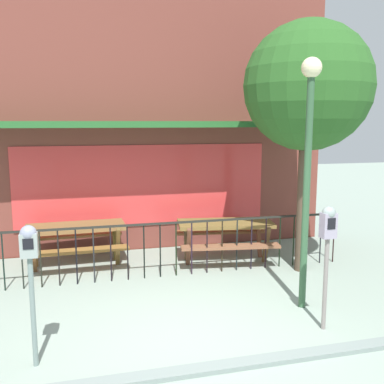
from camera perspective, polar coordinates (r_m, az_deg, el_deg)
ground at (r=5.87m, az=-0.05°, el=-18.01°), size 40.00×40.00×0.00m
pub_storefront at (r=9.36m, az=-6.54°, el=10.23°), size 8.02×1.42×5.79m
patio_fence_front at (r=7.63m, az=-4.14°, el=-6.22°), size 6.76×0.04×0.97m
picnic_table_left at (r=8.50m, az=-14.79°, el=-5.25°), size 1.84×1.42×0.79m
picnic_table_right at (r=8.52m, az=4.33°, el=-4.93°), size 1.98×1.61×0.79m
parking_meter_near at (r=5.05m, az=-20.25°, el=-8.07°), size 0.18×0.17×1.60m
parking_meter_far at (r=5.84m, az=17.16°, el=-5.36°), size 0.18×0.17×1.63m
street_tree at (r=7.97m, az=14.74°, el=12.94°), size 2.21×2.21×4.37m
street_lamp at (r=6.31m, az=14.82°, el=5.77°), size 0.28×0.28×3.53m
curb_edge at (r=5.17m, az=2.41°, el=-22.07°), size 11.22×0.20×0.11m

